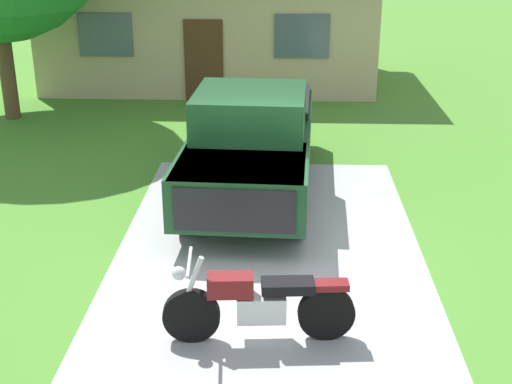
% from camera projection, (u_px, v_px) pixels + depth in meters
% --- Properties ---
extents(ground_plane, '(80.00, 80.00, 0.00)m').
position_uv_depth(ground_plane, '(269.00, 254.00, 10.11)').
color(ground_plane, '#49842C').
extents(driveway_pad, '(4.46, 7.85, 0.01)m').
position_uv_depth(driveway_pad, '(269.00, 254.00, 10.11)').
color(driveway_pad, '#A7A7A7').
rests_on(driveway_pad, ground).
extents(motorcycle, '(2.21, 0.70, 1.09)m').
position_uv_depth(motorcycle, '(258.00, 304.00, 7.93)').
color(motorcycle, black).
rests_on(motorcycle, ground).
extents(pickup_truck, '(2.26, 5.71, 1.90)m').
position_uv_depth(pickup_truck, '(253.00, 138.00, 12.16)').
color(pickup_truck, black).
rests_on(pickup_truck, ground).
extents(neighbor_house, '(9.60, 5.60, 3.50)m').
position_uv_depth(neighbor_house, '(213.00, 18.00, 20.07)').
color(neighbor_house, tan).
rests_on(neighbor_house, ground).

